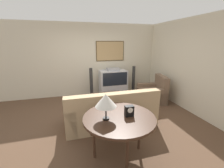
# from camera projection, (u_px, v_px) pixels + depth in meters

# --- Properties ---
(ground_plane) EXTENTS (12.00, 12.00, 0.00)m
(ground_plane) POSITION_uv_depth(u_px,v_px,m) (102.00, 118.00, 4.11)
(ground_plane) COLOR brown
(wall_back) EXTENTS (12.00, 0.10, 2.70)m
(wall_back) POSITION_uv_depth(u_px,v_px,m) (90.00, 60.00, 5.73)
(wall_back) COLOR beige
(wall_back) RESTS_ON ground_plane
(wall_right) EXTENTS (0.06, 12.00, 2.70)m
(wall_right) POSITION_uv_depth(u_px,v_px,m) (188.00, 65.00, 4.43)
(wall_right) COLOR beige
(wall_right) RESTS_ON ground_plane
(area_rug) EXTENTS (2.18, 1.65, 0.01)m
(area_rug) POSITION_uv_depth(u_px,v_px,m) (110.00, 107.00, 4.82)
(area_rug) COLOR brown
(area_rug) RESTS_ON ground_plane
(tv) EXTENTS (1.02, 0.57, 1.08)m
(tv) POSITION_uv_depth(u_px,v_px,m) (113.00, 83.00, 5.74)
(tv) COLOR silver
(tv) RESTS_ON ground_plane
(couch) EXTENTS (2.19, 0.91, 0.92)m
(couch) POSITION_uv_depth(u_px,v_px,m) (111.00, 112.00, 3.72)
(couch) COLOR tan
(couch) RESTS_ON ground_plane
(armchair) EXTENTS (1.01, 1.03, 0.91)m
(armchair) POSITION_uv_depth(u_px,v_px,m) (153.00, 93.00, 5.20)
(armchair) COLOR brown
(armchair) RESTS_ON ground_plane
(coffee_table) EXTENTS (0.98, 0.50, 0.43)m
(coffee_table) POSITION_uv_depth(u_px,v_px,m) (107.00, 96.00, 4.71)
(coffee_table) COLOR #3D2619
(coffee_table) RESTS_ON ground_plane
(console_table) EXTENTS (1.24, 1.24, 0.78)m
(console_table) POSITION_uv_depth(u_px,v_px,m) (119.00, 120.00, 2.57)
(console_table) COLOR #3D2619
(console_table) RESTS_ON ground_plane
(table_lamp) EXTENTS (0.35, 0.35, 0.44)m
(table_lamp) POSITION_uv_depth(u_px,v_px,m) (106.00, 100.00, 2.38)
(table_lamp) COLOR black
(table_lamp) RESTS_ON console_table
(mantel_clock) EXTENTS (0.15, 0.10, 0.19)m
(mantel_clock) POSITION_uv_depth(u_px,v_px,m) (129.00, 111.00, 2.55)
(mantel_clock) COLOR black
(mantel_clock) RESTS_ON console_table
(speaker_tower_left) EXTENTS (0.20, 0.20, 1.11)m
(speaker_tower_left) POSITION_uv_depth(u_px,v_px,m) (91.00, 84.00, 5.50)
(speaker_tower_left) COLOR black
(speaker_tower_left) RESTS_ON ground_plane
(speaker_tower_right) EXTENTS (0.20, 0.20, 1.11)m
(speaker_tower_right) POSITION_uv_depth(u_px,v_px,m) (133.00, 81.00, 5.93)
(speaker_tower_right) COLOR black
(speaker_tower_right) RESTS_ON ground_plane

